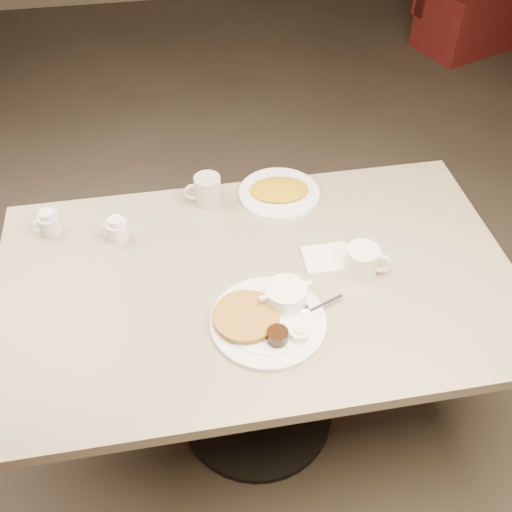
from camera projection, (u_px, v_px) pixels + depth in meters
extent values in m
cube|color=#4C3F33|center=(257.00, 413.00, 2.23)|extent=(7.00, 8.00, 0.02)
cube|color=tan|center=(257.00, 283.00, 1.71)|extent=(1.50, 0.90, 0.04)
cylinder|color=black|center=(257.00, 354.00, 1.96)|extent=(0.14, 0.14, 0.69)
cylinder|color=black|center=(257.00, 410.00, 2.21)|extent=(0.56, 0.56, 0.03)
cylinder|color=white|center=(268.00, 322.00, 1.57)|extent=(0.38, 0.38, 0.01)
cylinder|color=white|center=(268.00, 319.00, 1.56)|extent=(0.28, 0.28, 0.00)
cylinder|color=#AB7429|center=(247.00, 316.00, 1.56)|extent=(0.21, 0.21, 0.01)
cylinder|color=#AB7429|center=(245.00, 316.00, 1.55)|extent=(0.21, 0.21, 0.01)
cylinder|color=white|center=(286.00, 295.00, 1.59)|extent=(0.13, 0.13, 0.05)
cube|color=white|center=(264.00, 298.00, 1.56)|extent=(0.03, 0.02, 0.01)
cube|color=white|center=(308.00, 284.00, 1.59)|extent=(0.03, 0.02, 0.01)
ellipsoid|color=white|center=(281.00, 292.00, 1.58)|extent=(0.06, 0.06, 0.03)
ellipsoid|color=white|center=(292.00, 292.00, 1.58)|extent=(0.05, 0.05, 0.02)
cylinder|color=black|center=(277.00, 336.00, 1.50)|extent=(0.07, 0.07, 0.04)
cylinder|color=white|center=(299.00, 334.00, 1.51)|extent=(0.06, 0.06, 0.03)
ellipsoid|color=#FFF5C1|center=(299.00, 331.00, 1.50)|extent=(0.04, 0.04, 0.02)
cube|color=white|center=(324.00, 304.00, 1.60)|extent=(0.12, 0.05, 0.00)
ellipsoid|color=white|center=(302.00, 308.00, 1.59)|extent=(0.04, 0.03, 0.01)
cylinder|color=white|center=(362.00, 261.00, 1.68)|extent=(0.12, 0.12, 0.09)
cylinder|color=#2C2421|center=(363.00, 251.00, 1.65)|extent=(0.10, 0.10, 0.01)
torus|color=white|center=(380.00, 263.00, 1.67)|extent=(0.07, 0.04, 0.07)
cube|color=white|center=(327.00, 259.00, 1.73)|extent=(0.14, 0.11, 0.02)
cylinder|color=beige|center=(208.00, 190.00, 1.90)|extent=(0.09, 0.09, 0.10)
torus|color=beige|center=(193.00, 192.00, 1.89)|extent=(0.06, 0.01, 0.06)
cylinder|color=silver|center=(50.00, 225.00, 1.81)|extent=(0.07, 0.07, 0.06)
cylinder|color=silver|center=(47.00, 215.00, 1.78)|extent=(0.05, 0.05, 0.02)
cone|color=silver|center=(55.00, 214.00, 1.79)|extent=(0.02, 0.02, 0.02)
torus|color=silver|center=(38.00, 226.00, 1.80)|extent=(0.05, 0.02, 0.05)
cylinder|color=white|center=(118.00, 231.00, 1.79)|extent=(0.08, 0.08, 0.06)
cylinder|color=white|center=(115.00, 221.00, 1.76)|extent=(0.06, 0.06, 0.02)
cone|color=white|center=(124.00, 222.00, 1.76)|extent=(0.02, 0.02, 0.02)
torus|color=white|center=(106.00, 230.00, 1.78)|extent=(0.05, 0.02, 0.05)
cylinder|color=white|center=(279.00, 194.00, 1.95)|extent=(0.30, 0.30, 0.01)
ellipsoid|color=gold|center=(279.00, 189.00, 1.94)|extent=(0.21, 0.16, 0.02)
cube|color=maroon|center=(497.00, 9.00, 4.30)|extent=(1.28, 0.83, 0.45)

